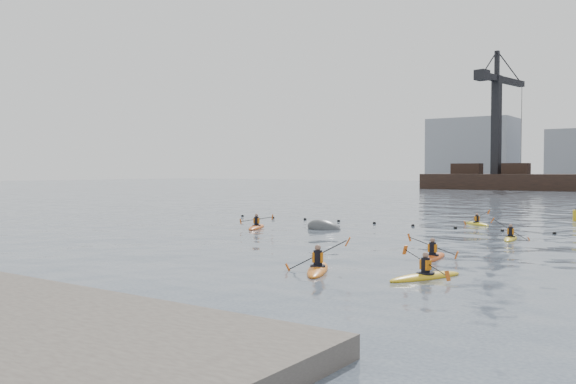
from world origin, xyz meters
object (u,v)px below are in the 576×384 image
at_px(mooring_buoy, 324,229).
at_px(kayaker_3, 511,238).
at_px(kayaker_1, 425,276).
at_px(kayaker_4, 432,257).
at_px(kayaker_0, 318,268).
at_px(kayaker_2, 256,227).
at_px(kayaker_5, 477,223).

bearing_deg(mooring_buoy, kayaker_3, 4.49).
bearing_deg(kayaker_1, kayaker_3, 117.01).
bearing_deg(kayaker_4, kayaker_3, -100.17).
xyz_separation_m(kayaker_0, kayaker_2, (-12.43, 12.15, -0.01)).
bearing_deg(kayaker_4, kayaker_5, -83.99).
xyz_separation_m(kayaker_2, mooring_buoy, (4.03, 1.95, -0.10)).
bearing_deg(kayaker_3, kayaker_5, 109.74).
distance_m(kayaker_3, mooring_buoy, 11.45).
bearing_deg(kayaker_2, kayaker_1, -59.16).
relative_size(kayaker_2, kayaker_4, 1.02).
relative_size(kayaker_0, kayaker_4, 1.07).
relative_size(kayaker_0, kayaker_3, 1.13).
bearing_deg(kayaker_2, mooring_buoy, 1.37).
distance_m(kayaker_4, mooring_buoy, 13.78).
bearing_deg(mooring_buoy, kayaker_0, -59.21).
height_order(kayaker_3, mooring_buoy, kayaker_3).
bearing_deg(kayaker_2, kayaker_4, -48.88).
distance_m(kayaker_2, kayaker_3, 15.70).
bearing_deg(kayaker_3, kayaker_2, -178.66).
bearing_deg(kayaker_2, kayaker_0, -68.83).
xyz_separation_m(kayaker_0, kayaker_1, (3.91, 0.85, -0.01)).
relative_size(kayaker_3, kayaker_5, 1.21).
relative_size(kayaker_4, kayaker_5, 1.28).
distance_m(kayaker_1, kayaker_3, 14.18).
xyz_separation_m(kayaker_3, kayaker_4, (-0.68, -9.54, 0.01)).
xyz_separation_m(kayaker_4, mooring_buoy, (-10.73, 8.65, -0.10)).
relative_size(kayaker_4, mooring_buoy, 1.40).
distance_m(kayaker_1, mooring_buoy, 18.09).
bearing_deg(kayaker_5, kayaker_0, -134.95).
xyz_separation_m(kayaker_4, kayaker_5, (-3.78, 17.64, -0.01)).
height_order(kayaker_2, mooring_buoy, kayaker_2).
xyz_separation_m(kayaker_5, mooring_buoy, (-6.95, -9.00, -0.09)).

